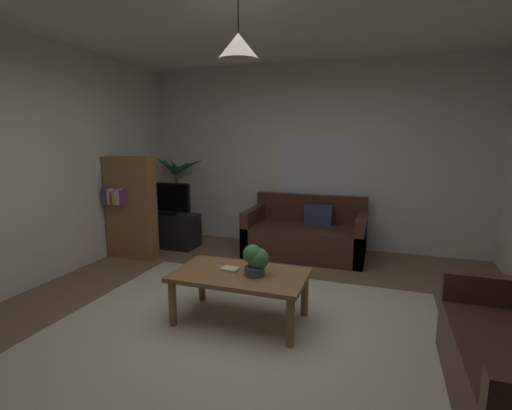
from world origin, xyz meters
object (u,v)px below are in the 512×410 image
object	(u,v)px
tv_stand	(169,230)
tv	(167,198)
potted_palm_corner	(177,202)
bookshelf_corner	(130,207)
couch_under_window	(306,236)
remote_on_table_1	(249,272)
coffee_table	(240,280)
book_on_table_0	(230,269)
pendant_lamp	(238,46)
remote_on_table_0	(257,272)
potted_plant_on_table	(256,259)

from	to	relation	value
tv_stand	tv	xyz separation A→B (m)	(-0.00, -0.02, 0.50)
potted_palm_corner	bookshelf_corner	size ratio (longest dim) A/B	1.00
couch_under_window	remote_on_table_1	distance (m)	2.14
tv	bookshelf_corner	distance (m)	0.65
coffee_table	book_on_table_0	bearing A→B (deg)	162.40
couch_under_window	potted_palm_corner	size ratio (longest dim) A/B	1.17
pendant_lamp	couch_under_window	bearing A→B (deg)	85.49
coffee_table	remote_on_table_0	bearing A→B (deg)	13.09
remote_on_table_0	remote_on_table_1	world-z (taller)	same
remote_on_table_1	tv	bearing A→B (deg)	-71.43
coffee_table	pendant_lamp	size ratio (longest dim) A/B	2.62
remote_on_table_1	tv	xyz separation A→B (m)	(-1.99, 1.86, 0.28)
book_on_table_0	potted_plant_on_table	size ratio (longest dim) A/B	0.57
book_on_table_0	remote_on_table_1	world-z (taller)	same
pendant_lamp	book_on_table_0	bearing A→B (deg)	162.40
potted_plant_on_table	pendant_lamp	world-z (taller)	pendant_lamp
coffee_table	tv_stand	world-z (taller)	tv_stand
bookshelf_corner	remote_on_table_1	bearing A→B (deg)	-29.59
couch_under_window	remote_on_table_0	world-z (taller)	couch_under_window
couch_under_window	tv_stand	world-z (taller)	couch_under_window
couch_under_window	coffee_table	size ratio (longest dim) A/B	1.38
couch_under_window	potted_plant_on_table	distance (m)	2.16
remote_on_table_0	potted_plant_on_table	world-z (taller)	potted_plant_on_table
pendant_lamp	tv_stand	bearing A→B (deg)	135.38
remote_on_table_1	pendant_lamp	distance (m)	1.91
potted_plant_on_table	pendant_lamp	xyz separation A→B (m)	(-0.15, 0.00, 1.78)
remote_on_table_0	tv_stand	world-z (taller)	tv_stand
remote_on_table_1	bookshelf_corner	world-z (taller)	bookshelf_corner
potted_plant_on_table	potted_palm_corner	bearing A→B (deg)	132.36
bookshelf_corner	book_on_table_0	bearing A→B (deg)	-31.28
coffee_table	bookshelf_corner	xyz separation A→B (m)	(-2.09, 1.24, 0.31)
couch_under_window	book_on_table_0	bearing A→B (deg)	-97.65
remote_on_table_1	pendant_lamp	world-z (taller)	pendant_lamp
bookshelf_corner	potted_palm_corner	bearing A→B (deg)	88.16
remote_on_table_1	tv_stand	bearing A→B (deg)	-71.76
remote_on_table_0	bookshelf_corner	world-z (taller)	bookshelf_corner
potted_plant_on_table	bookshelf_corner	size ratio (longest dim) A/B	0.20
tv_stand	remote_on_table_1	bearing A→B (deg)	-43.38
potted_palm_corner	remote_on_table_0	bearing A→B (deg)	-47.12
potted_palm_corner	pendant_lamp	bearing A→B (deg)	-49.57
remote_on_table_0	potted_plant_on_table	size ratio (longest dim) A/B	0.58
potted_palm_corner	couch_under_window	bearing A→B (deg)	-7.20
pendant_lamp	potted_plant_on_table	bearing A→B (deg)	-1.47
remote_on_table_0	potted_plant_on_table	bearing A→B (deg)	30.26
remote_on_table_0	tv	bearing A→B (deg)	-95.17
pendant_lamp	remote_on_table_0	bearing A→B (deg)	13.09
tv	potted_palm_corner	distance (m)	0.59
couch_under_window	remote_on_table_0	distance (m)	2.11
book_on_table_0	coffee_table	bearing A→B (deg)	-17.60
couch_under_window	book_on_table_0	xyz separation A→B (m)	(-0.28, -2.10, 0.20)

